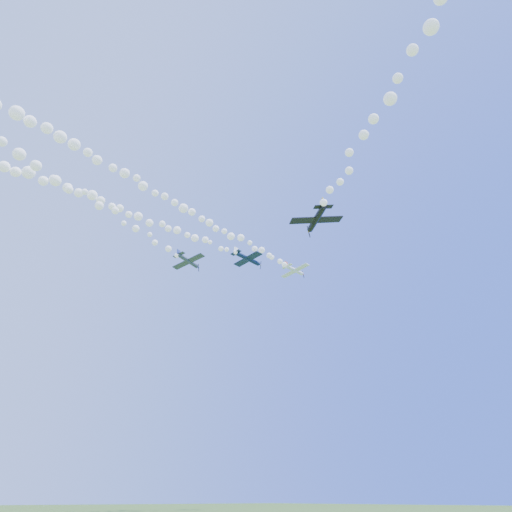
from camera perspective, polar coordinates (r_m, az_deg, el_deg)
plane_white at (r=104.59m, az=5.20°, el=-1.90°), size 7.51×7.91×2.00m
smoke_trail_white at (r=79.40m, az=-13.95°, el=8.73°), size 80.07×14.96×3.13m
plane_navy at (r=94.75m, az=-1.12°, el=-0.35°), size 7.96×8.31×3.10m
smoke_trail_navy at (r=80.51m, az=-24.68°, el=8.53°), size 76.31×3.12×3.09m
plane_grey at (r=82.68m, az=-9.01°, el=-0.66°), size 6.60×6.93×2.01m
plane_black at (r=58.26m, az=8.03°, el=4.90°), size 7.07×6.75×1.95m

